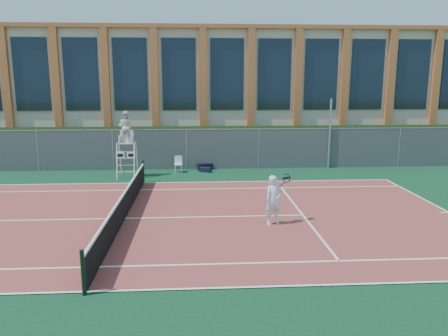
{
  "coord_description": "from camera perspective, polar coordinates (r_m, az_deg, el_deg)",
  "views": [
    {
      "loc": [
        2.63,
        -14.98,
        4.81
      ],
      "look_at": [
        3.71,
        3.0,
        1.21
      ],
      "focal_mm": 35.0,
      "sensor_mm": 36.0,
      "label": 1
    }
  ],
  "objects": [
    {
      "name": "sports_bag_far",
      "position": [
        23.41,
        -2.45,
        -0.22
      ],
      "size": [
        0.68,
        0.53,
        0.25
      ],
      "primitive_type": "cube",
      "rotation": [
        0.0,
        0.0,
        -0.47
      ],
      "color": "black",
      "rests_on": "apron"
    },
    {
      "name": "sports_bag_near",
      "position": [
        24.03,
        -2.52,
        0.21
      ],
      "size": [
        0.88,
        0.54,
        0.35
      ],
      "primitive_type": "cube",
      "rotation": [
        0.0,
        0.0,
        0.27
      ],
      "color": "black",
      "rests_on": "apron"
    },
    {
      "name": "plastic_chair",
      "position": [
        23.44,
        -5.99,
        0.7
      ],
      "size": [
        0.41,
        0.41,
        0.87
      ],
      "color": "silver",
      "rests_on": "apron"
    },
    {
      "name": "building",
      "position": [
        33.04,
        -8.13,
        10.05
      ],
      "size": [
        45.0,
        10.6,
        8.22
      ],
      "color": "beige",
      "rests_on": "ground"
    },
    {
      "name": "umpire_chair",
      "position": [
        22.44,
        -12.7,
        5.04
      ],
      "size": [
        0.94,
        1.45,
        3.38
      ],
      "color": "white",
      "rests_on": "ground"
    },
    {
      "name": "ground",
      "position": [
        15.95,
        -12.85,
        -6.54
      ],
      "size": [
        120.0,
        120.0,
        0.0
      ],
      "primitive_type": "plane",
      "color": "#233814"
    },
    {
      "name": "hedge",
      "position": [
        25.39,
        -9.36,
        2.76
      ],
      "size": [
        40.0,
        1.4,
        2.2
      ],
      "primitive_type": "cube",
      "color": "black",
      "rests_on": "ground"
    },
    {
      "name": "tennis_court",
      "position": [
        15.95,
        -12.86,
        -6.47
      ],
      "size": [
        23.77,
        10.97,
        0.02
      ],
      "primitive_type": "cube",
      "color": "brown",
      "rests_on": "apron"
    },
    {
      "name": "tennis_player",
      "position": [
        14.8,
        6.52,
        -4.17
      ],
      "size": [
        1.0,
        0.73,
        1.7
      ],
      "color": "#CDE7F6",
      "rests_on": "tennis_court"
    },
    {
      "name": "steel_pole",
      "position": [
        24.94,
        13.63,
        4.37
      ],
      "size": [
        0.12,
        0.12,
        3.86
      ],
      "primitive_type": "cylinder",
      "color": "#9EA0A5",
      "rests_on": "ground"
    },
    {
      "name": "apron",
      "position": [
        16.89,
        -12.31,
        -5.49
      ],
      "size": [
        36.0,
        20.0,
        0.01
      ],
      "primitive_type": "cube",
      "color": "#0C3422",
      "rests_on": "ground"
    },
    {
      "name": "fence",
      "position": [
        24.21,
        -9.65,
        2.34
      ],
      "size": [
        40.0,
        0.06,
        2.2
      ],
      "primitive_type": null,
      "color": "#595E60",
      "rests_on": "ground"
    },
    {
      "name": "tennis_net",
      "position": [
        15.8,
        -12.94,
        -4.68
      ],
      "size": [
        0.1,
        11.3,
        1.1
      ],
      "color": "black",
      "rests_on": "ground"
    }
  ]
}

